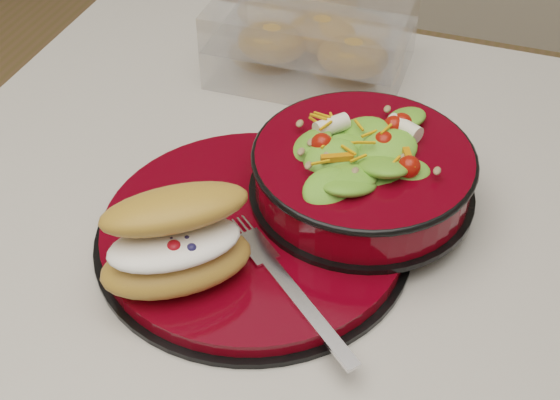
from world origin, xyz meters
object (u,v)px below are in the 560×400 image
(salad_bowl, at_px, (363,166))
(croissant, at_px, (178,241))
(dinner_plate, at_px, (254,232))
(pastry_box, at_px, (313,38))
(fork, at_px, (291,290))

(salad_bowl, height_order, croissant, salad_bowl)
(dinner_plate, height_order, croissant, croissant)
(dinner_plate, distance_m, salad_bowl, 0.12)
(salad_bowl, bearing_deg, pastry_box, 117.97)
(fork, relative_size, pastry_box, 0.64)
(salad_bowl, bearing_deg, croissant, -128.30)
(croissant, bearing_deg, salad_bowl, 14.37)
(salad_bowl, relative_size, pastry_box, 0.96)
(salad_bowl, distance_m, pastry_box, 0.26)
(dinner_plate, xyz_separation_m, pastry_box, (-0.04, 0.31, 0.03))
(salad_bowl, bearing_deg, dinner_plate, -136.99)
(fork, bearing_deg, dinner_plate, 81.90)
(dinner_plate, distance_m, pastry_box, 0.32)
(croissant, xyz_separation_m, fork, (0.10, 0.01, -0.04))
(croissant, bearing_deg, dinner_plate, 25.85)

